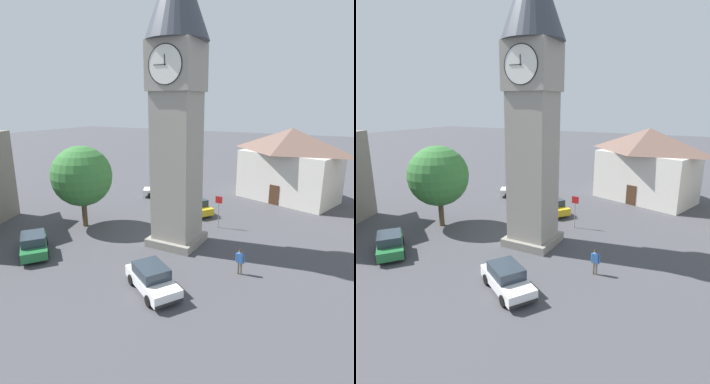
{
  "view_description": "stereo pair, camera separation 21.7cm",
  "coord_description": "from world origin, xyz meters",
  "views": [
    {
      "loc": [
        -10.85,
        20.45,
        10.33
      ],
      "look_at": [
        0.0,
        0.0,
        4.04
      ],
      "focal_mm": 30.43,
      "sensor_mm": 36.0,
      "label": 1
    },
    {
      "loc": [
        -11.04,
        20.35,
        10.33
      ],
      "look_at": [
        0.0,
        0.0,
        4.04
      ],
      "focal_mm": 30.43,
      "sensor_mm": 36.0,
      "label": 2
    }
  ],
  "objects": [
    {
      "name": "building_terrace_right",
      "position": [
        -5.31,
        -16.18,
        4.02
      ],
      "size": [
        11.59,
        8.86,
        7.86
      ],
      "color": "beige",
      "rests_on": "ground"
    },
    {
      "name": "car_blue_kerb",
      "position": [
        7.7,
        -10.65,
        0.76
      ],
      "size": [
        4.43,
        3.44,
        1.53
      ],
      "color": "white",
      "rests_on": "ground"
    },
    {
      "name": "clock_tower",
      "position": [
        0.0,
        0.0,
        11.87
      ],
      "size": [
        4.34,
        4.34,
        20.33
      ],
      "color": "gray",
      "rests_on": "ground"
    },
    {
      "name": "road_sign",
      "position": [
        -1.65,
        -4.44,
        1.9
      ],
      "size": [
        0.6,
        0.07,
        2.8
      ],
      "color": "gray",
      "rests_on": "ground"
    },
    {
      "name": "pedestrian",
      "position": [
        -5.71,
        2.4,
        1.01
      ],
      "size": [
        0.56,
        0.24,
        1.69
      ],
      "color": "#706656",
      "rests_on": "ground"
    },
    {
      "name": "car_red_corner",
      "position": [
        -1.88,
        6.56,
        0.76
      ],
      "size": [
        4.38,
        3.65,
        1.53
      ],
      "color": "white",
      "rests_on": "ground"
    },
    {
      "name": "car_white_side",
      "position": [
        1.71,
        -6.98,
        0.76
      ],
      "size": [
        4.38,
        3.68,
        1.53
      ],
      "color": "gold",
      "rests_on": "ground"
    },
    {
      "name": "ground_plane",
      "position": [
        0.0,
        0.0,
        0.0
      ],
      "size": [
        200.0,
        200.0,
        0.0
      ],
      "primitive_type": "plane",
      "color": "#424247"
    },
    {
      "name": "tree",
      "position": [
        8.79,
        0.57,
        4.44
      ],
      "size": [
        5.1,
        5.1,
        7.01
      ],
      "color": "brown",
      "rests_on": "ground"
    },
    {
      "name": "car_silver_kerb",
      "position": [
        8.05,
        6.47,
        0.76
      ],
      "size": [
        4.28,
        3.89,
        1.53
      ],
      "color": "#236B38",
      "rests_on": "ground"
    }
  ]
}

